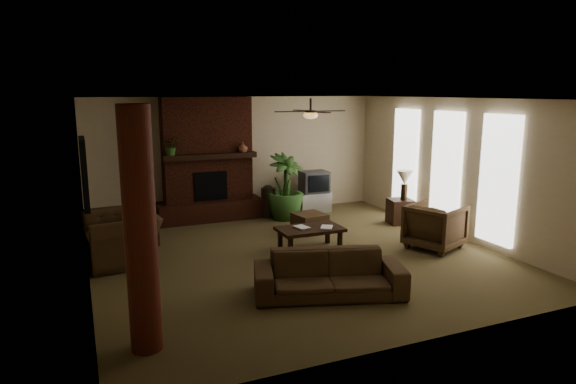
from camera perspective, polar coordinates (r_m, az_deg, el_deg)
name	(u,v)px	position (r m, az deg, el deg)	size (l,w,h in m)	color
room_shell	(297,179)	(8.84, 1.01, 1.43)	(7.00, 7.00, 7.00)	brown
fireplace	(208,170)	(11.65, -9.06, 2.49)	(2.40, 0.70, 2.80)	#4A2013
windows	(446,169)	(10.85, 17.48, 2.50)	(0.08, 3.65, 2.35)	white
log_column	(140,232)	(5.80, -16.39, -4.38)	(0.36, 0.36, 2.80)	maroon
doorway	(86,195)	(9.94, -21.93, -0.33)	(0.10, 1.00, 2.10)	black
ceiling_fan	(311,113)	(9.16, 2.58, 8.88)	(1.35, 1.35, 0.37)	#312315
sofa	(329,267)	(7.38, 4.69, -8.49)	(2.16, 0.63, 0.85)	#49341F
armchair_left	(121,229)	(9.17, -18.42, -4.05)	(1.32, 0.86, 1.16)	#49341F
armchair_right	(435,224)	(9.87, 16.35, -3.51)	(0.91, 0.85, 0.94)	#49341F
coffee_table	(310,231)	(9.40, 2.50, -4.39)	(1.20, 0.70, 0.43)	black
ottoman	(310,223)	(10.62, 2.46, -3.51)	(0.60, 0.60, 0.40)	#49341F
tv_stand	(312,202)	(12.34, 2.74, -1.16)	(0.85, 0.50, 0.50)	#ADAEB0
tv	(314,182)	(12.22, 3.00, 1.16)	(0.67, 0.55, 0.52)	#3D3D40
floor_vase	(268,199)	(11.83, -2.24, -0.80)	(0.34, 0.34, 0.77)	black
floor_plant	(285,201)	(11.64, -0.32, -1.02)	(0.85, 1.52, 0.85)	#305421
side_table_left	(141,232)	(10.04, -16.36, -4.40)	(0.50, 0.50, 0.55)	black
lamp_left	(141,194)	(9.93, -16.34, -0.26)	(0.41, 0.41, 0.65)	#312315
side_table_right	(400,211)	(11.56, 12.58, -2.15)	(0.50, 0.50, 0.55)	black
lamp_right	(405,180)	(11.41, 13.09, 1.37)	(0.42, 0.42, 0.65)	#312315
mantel_plant	(171,148)	(11.15, -13.12, 4.90)	(0.38, 0.42, 0.33)	#305421
mantel_vase	(243,147)	(11.48, -5.15, 5.06)	(0.22, 0.23, 0.22)	brown
book_a	(297,221)	(9.26, 1.03, -3.33)	(0.22, 0.03, 0.29)	#999999
book_b	(321,220)	(9.37, 3.77, -3.18)	(0.21, 0.02, 0.29)	#999999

